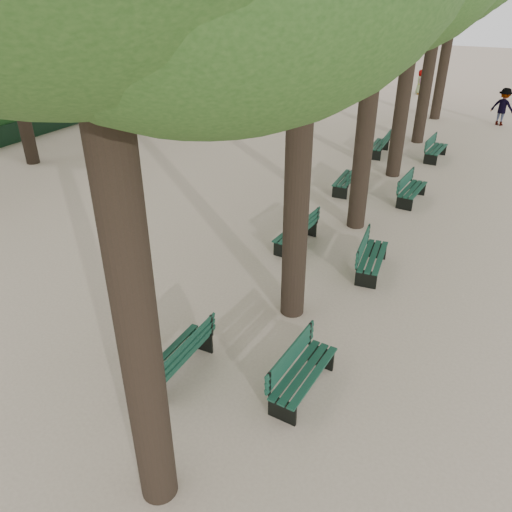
% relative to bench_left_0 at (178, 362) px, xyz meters
% --- Properties ---
extents(ground, '(120.00, 120.00, 0.00)m').
position_rel_bench_left_0_xyz_m(ground, '(-0.37, -0.19, -0.27)').
color(ground, '#C3AC93').
rests_on(ground, ground).
extents(bench_left_0, '(0.58, 1.80, 0.92)m').
position_rel_bench_left_0_xyz_m(bench_left_0, '(0.00, 0.00, 0.00)').
color(bench_left_0, black).
rests_on(bench_left_0, ground).
extents(bench_left_1, '(0.72, 1.84, 0.92)m').
position_rel_bench_left_0_xyz_m(bench_left_1, '(-0.00, 5.79, 0.00)').
color(bench_left_1, black).
rests_on(bench_left_1, ground).
extents(bench_left_2, '(0.61, 1.81, 0.92)m').
position_rel_bench_left_0_xyz_m(bench_left_2, '(-0.00, 10.46, 0.00)').
color(bench_left_2, black).
rests_on(bench_left_2, ground).
extents(bench_left_3, '(0.62, 1.82, 0.92)m').
position_rel_bench_left_0_xyz_m(bench_left_3, '(-0.00, 15.09, 0.00)').
color(bench_left_3, black).
rests_on(bench_left_3, ground).
extents(bench_right_0, '(0.71, 1.84, 0.92)m').
position_rel_bench_left_0_xyz_m(bench_right_0, '(2.27, 0.58, 0.00)').
color(bench_right_0, black).
rests_on(bench_right_0, ground).
extents(bench_right_1, '(0.74, 1.85, 0.92)m').
position_rel_bench_left_0_xyz_m(bench_right_1, '(2.27, 5.31, 0.00)').
color(bench_right_1, black).
rests_on(bench_right_1, ground).
extents(bench_right_2, '(0.73, 1.84, 0.92)m').
position_rel_bench_left_0_xyz_m(bench_right_2, '(2.27, 10.45, 0.00)').
color(bench_right_2, black).
rests_on(bench_right_2, ground).
extents(bench_right_3, '(0.73, 1.84, 0.92)m').
position_rel_bench_left_0_xyz_m(bench_right_3, '(2.27, 15.50, 0.00)').
color(bench_right_3, black).
rests_on(bench_right_3, ground).
extents(man_with_map, '(0.66, 0.72, 1.67)m').
position_rel_bench_left_0_xyz_m(man_with_map, '(-0.67, -0.02, 0.57)').
color(man_with_map, black).
rests_on(man_with_map, ground).
extents(pedestrian_e, '(1.51, 0.49, 1.60)m').
position_rel_bench_left_0_xyz_m(pedestrian_e, '(-5.24, 19.91, 0.53)').
color(pedestrian_e, '#262628').
rests_on(pedestrian_e, ground).
extents(pedestrian_d, '(0.35, 0.76, 1.52)m').
position_rel_bench_left_0_xyz_m(pedestrian_d, '(-0.86, 29.19, 0.49)').
color(pedestrian_d, '#262628').
rests_on(pedestrian_d, ground).
extents(pedestrian_b, '(1.24, 0.75, 1.84)m').
position_rel_bench_left_0_xyz_m(pedestrian_b, '(4.34, 22.84, 0.65)').
color(pedestrian_b, '#262628').
rests_on(pedestrian_b, ground).
extents(fence, '(0.08, 42.00, 0.90)m').
position_rel_bench_left_0_xyz_m(fence, '(-15.37, 10.81, 0.18)').
color(fence, black).
rests_on(fence, ground).
extents(hedge, '(1.20, 42.00, 1.20)m').
position_rel_bench_left_0_xyz_m(hedge, '(-16.07, 10.81, 0.33)').
color(hedge, '#18471A').
rests_on(hedge, ground).
extents(building_far, '(12.00, 16.00, 7.00)m').
position_rel_bench_left_0_xyz_m(building_far, '(-33.37, 29.81, 3.23)').
color(building_far, '#B7B2A3').
rests_on(building_far, ground).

